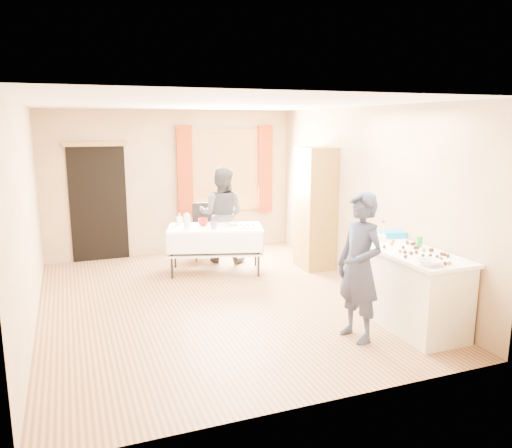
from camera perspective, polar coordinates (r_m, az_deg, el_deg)
name	(u,v)px	position (r m, az deg, el deg)	size (l,w,h in m)	color
floor	(216,301)	(6.87, -4.56, -8.79)	(4.50, 5.50, 0.02)	#9E7047
ceiling	(213,103)	(6.45, -4.94, 13.61)	(4.50, 5.50, 0.02)	white
wall_back	(172,183)	(9.19, -9.57, 4.65)	(4.50, 0.02, 2.60)	tan
wall_front	(311,259)	(4.01, 6.35, -3.96)	(4.50, 0.02, 2.60)	tan
wall_left	(25,218)	(6.30, -24.88, 0.68)	(0.02, 5.50, 2.60)	tan
wall_right	(363,197)	(7.47, 12.16, 3.02)	(0.02, 5.50, 2.60)	tan
window_frame	(225,170)	(9.38, -3.53, 6.15)	(1.32, 0.06, 1.52)	olive
window_pane	(226,170)	(9.37, -3.50, 6.14)	(1.20, 0.02, 1.40)	white
curtain_left	(185,172)	(9.13, -8.14, 5.91)	(0.28, 0.06, 1.65)	maroon
curtain_right	(265,169)	(9.59, 1.04, 6.28)	(0.28, 0.06, 1.65)	maroon
doorway	(98,204)	(9.04, -17.57, 2.24)	(0.95, 0.04, 2.00)	black
door_lintel	(95,144)	(8.92, -17.95, 8.69)	(1.05, 0.06, 0.08)	olive
cabinet	(315,208)	(8.22, 6.79, 1.77)	(0.50, 0.60, 1.99)	olive
counter	(410,289)	(6.16, 17.18, -7.13)	(0.69, 1.46, 0.91)	#F4EECE
party_table	(215,245)	(8.02, -4.67, -2.42)	(1.66, 1.16, 0.75)	black
chair	(205,242)	(8.87, -5.83, -2.11)	(0.47, 0.47, 0.98)	black
girl	(360,267)	(5.56, 11.75, -4.88)	(0.51, 0.67, 1.65)	#202642
woman	(222,215)	(8.57, -3.92, 1.06)	(1.00, 0.94, 1.64)	black
soda_can	(419,242)	(6.26, 18.18, -1.97)	(0.07, 0.07, 0.12)	#159821
mixing_bowl	(429,262)	(5.51, 19.20, -4.17)	(0.26, 0.26, 0.06)	white
foam_block	(379,238)	(6.45, 13.93, -1.55)	(0.15, 0.10, 0.08)	white
blue_basket	(393,234)	(6.69, 15.35, -1.15)	(0.30, 0.20, 0.08)	#0681D3
pitcher	(187,222)	(7.83, -7.89, 0.28)	(0.11, 0.11, 0.22)	silver
cup_red	(203,222)	(8.02, -6.07, 0.23)	(0.22, 0.22, 0.12)	red
cup_rainbow	(214,225)	(7.78, -4.85, -0.13)	(0.16, 0.16, 0.12)	red
small_bowl	(234,224)	(8.02, -2.57, 0.02)	(0.18, 0.18, 0.05)	white
pastry_tray	(248,227)	(7.87, -0.96, -0.31)	(0.28, 0.20, 0.02)	white
bottle	(179,219)	(8.16, -8.74, 0.59)	(0.09, 0.09, 0.19)	white
cake_balls	(421,252)	(5.96, 18.31, -3.05)	(0.53, 1.07, 0.04)	#3F2314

